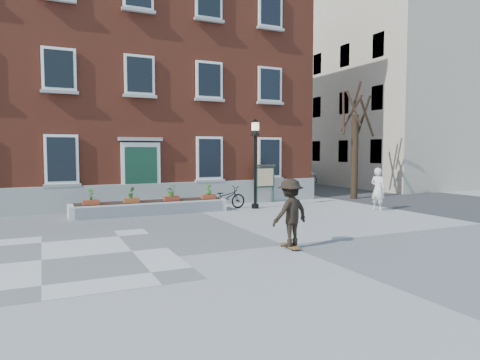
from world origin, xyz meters
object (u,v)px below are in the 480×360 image
bystander (378,189)px  parked_car (290,174)px  skateboarder (290,212)px  lamp_post (255,151)px  bicycle (225,198)px  notice_board (265,177)px

bystander → parked_car: bearing=-29.3°
bystander → skateboarder: skateboarder is taller
parked_car → lamp_post: bearing=-127.8°
parked_car → lamp_post: (-8.54, -11.01, 1.75)m
bicycle → lamp_post: bearing=-109.1°
bicycle → lamp_post: lamp_post is taller
notice_board → parked_car: bearing=52.6°
parked_car → lamp_post: 14.04m
skateboarder → parked_car: bearing=58.5°
bicycle → skateboarder: skateboarder is taller
skateboarder → notice_board: bearing=65.7°
bicycle → parked_car: size_ratio=0.40×
bicycle → notice_board: (2.64, 1.28, 0.77)m
bicycle → skateboarder: (-1.38, -7.62, 0.45)m
bicycle → bystander: bystander is taller
bicycle → parked_car: 14.50m
lamp_post → bystander: bearing=-32.1°
lamp_post → skateboarder: bearing=-110.1°
parked_car → notice_board: 11.82m
bystander → lamp_post: bearing=45.2°
bystander → lamp_post: (-4.44, 2.78, 1.63)m
lamp_post → notice_board: 2.48m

